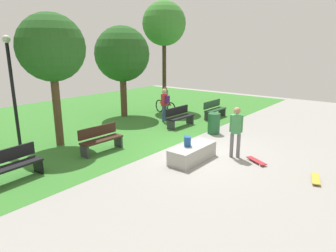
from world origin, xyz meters
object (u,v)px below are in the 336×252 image
Objects in this scene: backpack_on_ledge at (187,141)px; tree_broad_elm at (164,24)px; park_bench_far_left at (180,116)px; pedestrian_with_backpack at (165,102)px; trash_bin at (214,123)px; concrete_ledge at (192,153)px; park_bench_near_path at (101,139)px; skateboard_by_ledge at (256,161)px; tree_young_birch at (122,54)px; tree_leaning_ash at (51,49)px; skater_performing_trick at (236,128)px; skateboard_spare at (316,179)px; park_bench_far_right at (214,109)px; park_bench_center_lawn at (11,165)px; cyclist_on_bicycle at (165,102)px; lamp_post at (12,80)px.

tree_broad_elm is (6.39, 6.15, 4.24)m from backpack_on_ledge.
pedestrian_with_backpack is at bearing 74.48° from park_bench_far_left.
tree_broad_elm reaches higher than trash_bin.
park_bench_near_path is (-1.30, 3.02, 0.23)m from concrete_ledge.
tree_young_birch is at bearing 75.82° from skateboard_by_ledge.
tree_leaning_ash reaches higher than backpack_on_ledge.
skater_performing_trick is 0.28× the size of tree_broad_elm.
backpack_on_ledge is 0.19× the size of pedestrian_with_backpack.
skateboard_spare is at bearing -110.75° from park_bench_far_left.
park_bench_far_left and park_bench_far_right have the same top height.
pedestrian_with_backpack is at bearing 63.79° from skater_performing_trick.
backpack_on_ledge is 6.39m from park_bench_far_right.
park_bench_far_left is (2.18, 4.66, 0.42)m from skateboard_by_ledge.
park_bench_far_right is (5.82, 2.53, 0.23)m from concrete_ledge.
park_bench_center_lawn is (-5.22, 6.57, 0.42)m from skateboard_spare.
pedestrian_with_backpack is at bearing -141.80° from cyclist_on_bicycle.
trash_bin is (3.32, 0.92, -0.22)m from backpack_on_ledge.
skateboard_by_ledge is at bearing -66.71° from tree_leaning_ash.
skateboard_by_ledge is (1.11, -1.73, -0.19)m from concrete_ledge.
skateboard_spare is 0.51× the size of park_bench_near_path.
park_bench_far_right is at bearing -8.94° from park_bench_far_left.
skater_performing_trick is at bearing -136.10° from trash_bin.
skater_performing_trick reaches higher than concrete_ledge.
pedestrian_with_backpack reaches higher than backpack_on_ledge.
park_bench_far_left is 0.90× the size of cyclist_on_bicycle.
park_bench_far_left is 1.30m from pedestrian_with_backpack.
park_bench_far_right reaches higher than concrete_ledge.
lamp_post is (-2.63, 5.91, 1.79)m from backpack_on_ledge.
tree_young_birch is (2.10, 8.32, 3.19)m from skateboard_by_ledge.
skateboard_spare is at bearing -116.14° from cyclist_on_bicycle.
backpack_on_ledge is 0.36× the size of trash_bin.
tree_young_birch is 2.85× the size of pedestrian_with_backpack.
park_bench_near_path is at bearing 0.10° from park_bench_center_lawn.
skater_performing_trick reaches higher than skateboard_by_ledge.
lamp_post is at bearing -174.79° from tree_young_birch.
skater_performing_trick is 1.07× the size of park_bench_far_right.
park_bench_far_left is 4.60m from tree_young_birch.
skateboard_spare is 9.91m from cyclist_on_bicycle.
trash_bin is at bearing 18.26° from concrete_ledge.
lamp_post is at bearing 140.02° from trash_bin.
concrete_ledge is at bearing -156.48° from park_bench_far_right.
backpack_on_ledge is at bearing -66.06° from lamp_post.
park_bench_near_path is 0.40× the size of lamp_post.
park_bench_near_path is at bearing -107.06° from backpack_on_ledge.
concrete_ledge is at bearing -134.98° from tree_broad_elm.
park_bench_near_path reaches higher than trash_bin.
tree_broad_elm is at bearing 1.47° from lamp_post.
park_bench_center_lawn is 3.98m from lamp_post.
trash_bin reaches higher than concrete_ledge.
tree_leaning_ash reaches higher than trash_bin.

